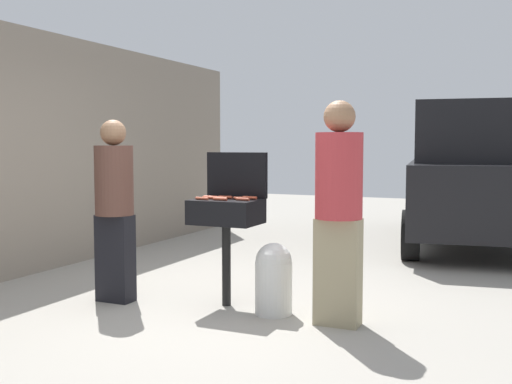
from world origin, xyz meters
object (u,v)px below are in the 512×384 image
object	(u,v)px
hot_dog_5	(220,199)
propane_tank	(274,277)
parked_minivan	(480,175)
hot_dog_0	(210,197)
hot_dog_6	(202,198)
hot_dog_1	(216,198)
person_right	(339,204)
bbq_grill	(226,216)
hot_dog_4	(243,199)
hot_dog_3	(225,197)
person_left	(114,204)
hot_dog_10	(250,198)
hot_dog_2	(220,198)
hot_dog_9	(209,198)
hot_dog_8	(241,198)
hot_dog_7	(249,198)

from	to	relation	value
hot_dog_5	propane_tank	bearing A→B (deg)	2.95
parked_minivan	hot_dog_0	bearing A→B (deg)	57.62
hot_dog_6	parked_minivan	xyz separation A→B (m)	(2.00, 4.62, 0.05)
hot_dog_1	person_right	world-z (taller)	person_right
bbq_grill	hot_dog_4	size ratio (longest dim) A/B	7.43
hot_dog_5	hot_dog_3	bearing A→B (deg)	103.17
bbq_grill	hot_dog_0	bearing A→B (deg)	166.44
person_left	hot_dog_3	bearing A→B (deg)	17.18
hot_dog_1	propane_tank	bearing A→B (deg)	-9.40
hot_dog_6	hot_dog_3	bearing A→B (deg)	57.76
hot_dog_5	parked_minivan	distance (m)	4.95
hot_dog_4	propane_tank	world-z (taller)	hot_dog_4
person_right	hot_dog_10	bearing A→B (deg)	-6.41
hot_dog_3	hot_dog_1	bearing A→B (deg)	-129.83
hot_dog_4	person_right	bearing A→B (deg)	-7.68
hot_dog_2	hot_dog_9	distance (m)	0.12
hot_dog_8	hot_dog_7	bearing A→B (deg)	42.73
hot_dog_5	person_left	bearing A→B (deg)	-170.55
person_left	person_right	world-z (taller)	person_right
hot_dog_8	hot_dog_5	bearing A→B (deg)	-128.35
hot_dog_7	parked_minivan	distance (m)	4.69
hot_dog_1	hot_dog_4	world-z (taller)	same
bbq_grill	hot_dog_10	xyz separation A→B (m)	(0.18, 0.12, 0.16)
hot_dog_2	parked_minivan	world-z (taller)	parked_minivan
hot_dog_6	hot_dog_10	distance (m)	0.43
person_left	parked_minivan	xyz separation A→B (m)	(2.83, 4.77, 0.11)
hot_dog_7	hot_dog_8	world-z (taller)	same
hot_dog_0	hot_dog_9	distance (m)	0.08
hot_dog_6	hot_dog_2	bearing A→B (deg)	32.88
hot_dog_4	hot_dog_6	bearing A→B (deg)	-167.77
hot_dog_3	hot_dog_9	xyz separation A→B (m)	(-0.11, -0.11, 0.00)
hot_dog_10	hot_dog_6	bearing A→B (deg)	-145.00
hot_dog_3	parked_minivan	size ratio (longest dim) A/B	0.03
hot_dog_0	propane_tank	size ratio (longest dim) A/B	0.21
hot_dog_3	person_right	xyz separation A→B (m)	(1.14, -0.25, 0.00)
hot_dog_1	person_left	distance (m)	0.95
hot_dog_6	parked_minivan	size ratio (longest dim) A/B	0.03
bbq_grill	hot_dog_9	world-z (taller)	hot_dog_9
hot_dog_2	hot_dog_5	bearing A→B (deg)	-65.24
hot_dog_9	person_right	distance (m)	1.26
hot_dog_9	person_right	bearing A→B (deg)	-6.15
propane_tank	parked_minivan	bearing A→B (deg)	73.92
hot_dog_0	person_left	distance (m)	0.89
bbq_grill	hot_dog_0	distance (m)	0.25
hot_dog_3	hot_dog_6	world-z (taller)	same
hot_dog_5	hot_dog_7	bearing A→B (deg)	49.09
person_left	hot_dog_4	bearing A→B (deg)	7.70
hot_dog_4	hot_dog_10	distance (m)	0.17
hot_dog_7	hot_dog_8	xyz separation A→B (m)	(-0.06, -0.05, 0.00)
hot_dog_5	hot_dog_6	distance (m)	0.18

